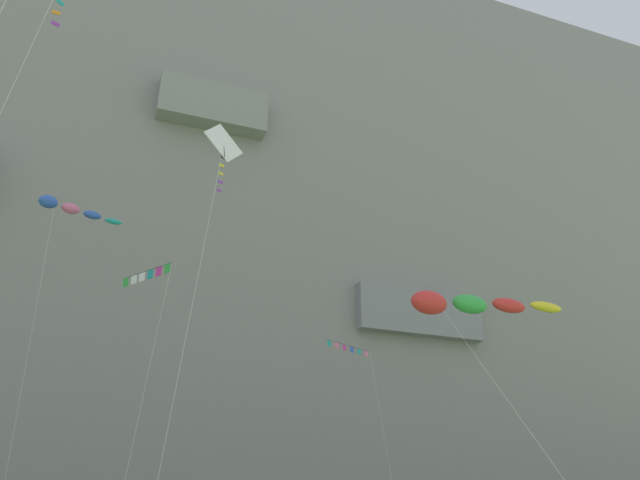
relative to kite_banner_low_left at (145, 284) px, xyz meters
name	(u,v)px	position (x,y,z in m)	size (l,w,h in m)	color
cliff_face	(182,224)	(6.38, 37.64, 21.79)	(180.00, 31.86, 72.05)	gray
kite_banner_low_left	(145,284)	(0.00, 0.00, 0.00)	(2.23, 7.61, 15.12)	black
kite_windsock_front_field	(69,208)	(-4.57, 2.77, 5.05)	(4.84, 3.93, 19.75)	blue
kite_banner_low_right	(354,367)	(13.28, 2.81, -2.70)	(3.81, 4.45, 12.93)	black
kite_windsock_near_cliff	(466,304)	(10.22, -14.32, -4.41)	(6.38, 6.43, 10.30)	red
kite_diamond_mid_center	(221,156)	(1.27, -12.17, 1.17)	(2.68, 1.77, 16.92)	white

